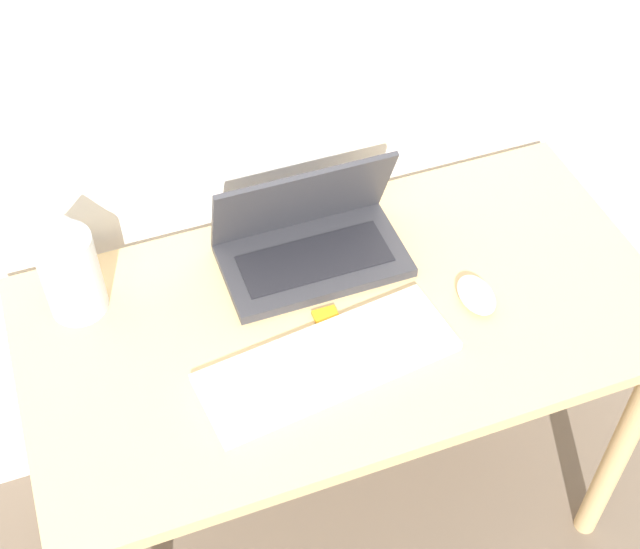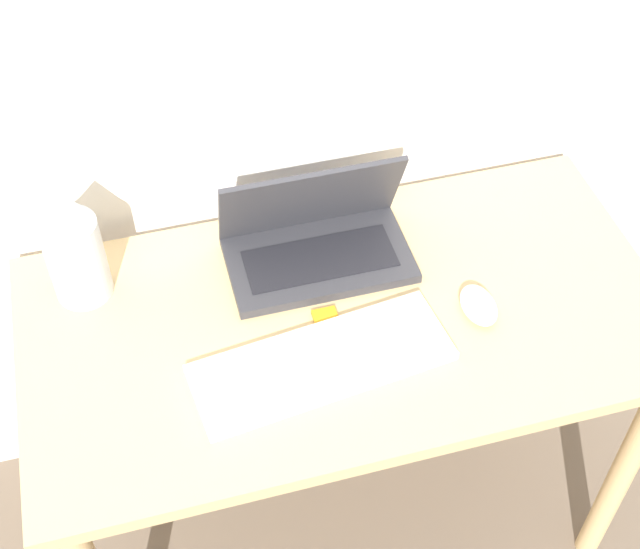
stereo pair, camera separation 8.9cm
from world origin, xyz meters
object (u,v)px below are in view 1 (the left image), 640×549
Objects in this scene: laptop at (309,239)px; mp3_player at (328,320)px; keyboard at (328,362)px; vase at (67,261)px; mouse at (476,295)px.

laptop is 6.44× the size of mp3_player.
keyboard is 8.66× the size of mp3_player.
mp3_player is at bearing -24.81° from vase.
mouse is at bearing -9.97° from mp3_player.
mouse reaches higher than keyboard.
mp3_player is at bearing 170.03° from mouse.
keyboard is at bearing -102.80° from laptop.
vase is 4.58× the size of mp3_player.
laptop is 0.17m from mp3_player.
laptop is 0.44m from vase.
vase reaches higher than mouse.
mp3_player is (-0.27, 0.05, -0.01)m from mouse.
laptop is at bearing 139.28° from mouse.
vase is at bearing 160.79° from mouse.
keyboard is 4.74× the size of mouse.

